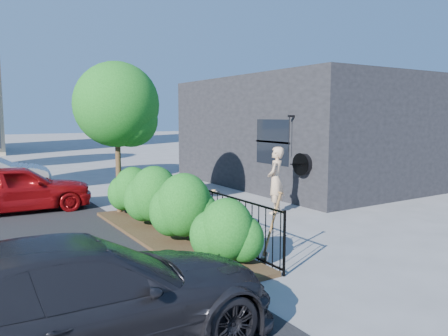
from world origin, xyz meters
TOP-DOWN VIEW (x-y plane):
  - ground at (0.00, 0.00)m, footprint 120.00×120.00m
  - shop_building at (5.50, 4.50)m, footprint 6.22×9.00m
  - fence at (-1.50, 0.00)m, footprint 0.05×6.05m
  - planting_bed at (-2.20, 0.00)m, footprint 1.30×6.00m
  - shrubs at (-2.10, 0.10)m, footprint 1.10×5.60m
  - patio_tree at (-2.24, 2.76)m, footprint 2.20×2.20m
  - cafe_table at (-0.49, 1.17)m, footprint 0.55×0.55m
  - woman at (1.32, 0.75)m, footprint 0.78×0.73m
  - shovel at (-1.25, -2.33)m, footprint 0.44×0.17m
  - car_red at (-4.53, 4.59)m, footprint 3.91×1.75m
  - car_darkgrey at (-4.92, -3.71)m, footprint 4.61×2.00m

SIDE VIEW (x-z plane):
  - ground at x=0.00m, z-range 0.00..0.00m
  - planting_bed at x=-2.20m, z-range 0.00..0.08m
  - cafe_table at x=-0.49m, z-range 0.11..0.84m
  - fence at x=-1.50m, z-range 0.01..1.11m
  - shovel at x=-1.25m, z-range -0.08..1.22m
  - car_red at x=-4.53m, z-range 0.00..1.30m
  - car_darkgrey at x=-4.92m, z-range 0.00..1.32m
  - shrubs at x=-2.10m, z-range 0.08..1.32m
  - woman at x=1.32m, z-range 0.00..1.79m
  - shop_building at x=5.50m, z-range 0.00..4.00m
  - patio_tree at x=-2.24m, z-range 0.79..4.73m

